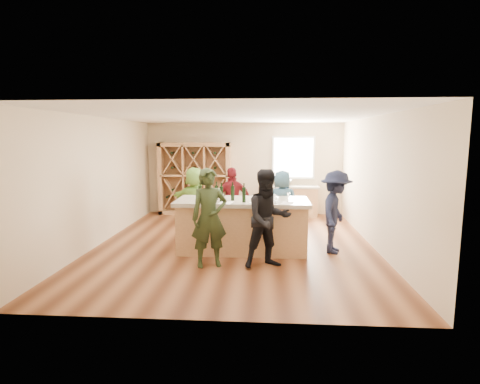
# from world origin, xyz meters

# --- Properties ---
(floor) EXTENTS (6.00, 7.00, 0.10)m
(floor) POSITION_xyz_m (0.00, 0.00, -0.05)
(floor) COLOR brown
(floor) RESTS_ON ground
(ceiling) EXTENTS (6.00, 7.00, 0.10)m
(ceiling) POSITION_xyz_m (0.00, 0.00, 2.85)
(ceiling) COLOR white
(ceiling) RESTS_ON ground
(wall_back) EXTENTS (6.00, 0.10, 2.80)m
(wall_back) POSITION_xyz_m (0.00, 3.55, 1.40)
(wall_back) COLOR #CCB593
(wall_back) RESTS_ON ground
(wall_front) EXTENTS (6.00, 0.10, 2.80)m
(wall_front) POSITION_xyz_m (0.00, -3.55, 1.40)
(wall_front) COLOR #CCB593
(wall_front) RESTS_ON ground
(wall_left) EXTENTS (0.10, 7.00, 2.80)m
(wall_left) POSITION_xyz_m (-3.05, 0.00, 1.40)
(wall_left) COLOR #CCB593
(wall_left) RESTS_ON ground
(wall_right) EXTENTS (0.10, 7.00, 2.80)m
(wall_right) POSITION_xyz_m (3.05, 0.00, 1.40)
(wall_right) COLOR #CCB593
(wall_right) RESTS_ON ground
(window_frame) EXTENTS (1.30, 0.06, 1.30)m
(window_frame) POSITION_xyz_m (1.50, 3.47, 1.75)
(window_frame) COLOR white
(window_frame) RESTS_ON wall_back
(window_pane) EXTENTS (1.18, 0.01, 1.18)m
(window_pane) POSITION_xyz_m (1.50, 3.44, 1.75)
(window_pane) COLOR white
(window_pane) RESTS_ON wall_back
(wine_rack) EXTENTS (2.20, 0.45, 2.20)m
(wine_rack) POSITION_xyz_m (-1.50, 3.27, 1.10)
(wine_rack) COLOR tan
(wine_rack) RESTS_ON floor
(back_counter_base) EXTENTS (1.60, 0.58, 0.86)m
(back_counter_base) POSITION_xyz_m (1.40, 3.20, 0.43)
(back_counter_base) COLOR tan
(back_counter_base) RESTS_ON floor
(back_counter_top) EXTENTS (1.70, 0.62, 0.06)m
(back_counter_top) POSITION_xyz_m (1.40, 3.20, 0.89)
(back_counter_top) COLOR #B3A893
(back_counter_top) RESTS_ON back_counter_base
(sink) EXTENTS (0.54, 0.54, 0.19)m
(sink) POSITION_xyz_m (1.20, 3.20, 1.01)
(sink) COLOR silver
(sink) RESTS_ON back_counter_top
(faucet) EXTENTS (0.02, 0.02, 0.30)m
(faucet) POSITION_xyz_m (1.20, 3.38, 1.07)
(faucet) COLOR silver
(faucet) RESTS_ON back_counter_top
(tasting_counter_base) EXTENTS (2.60, 1.00, 1.00)m
(tasting_counter_base) POSITION_xyz_m (0.19, -0.42, 0.50)
(tasting_counter_base) COLOR tan
(tasting_counter_base) RESTS_ON floor
(tasting_counter_top) EXTENTS (2.72, 1.12, 0.08)m
(tasting_counter_top) POSITION_xyz_m (0.19, -0.42, 1.04)
(tasting_counter_top) COLOR #B3A893
(tasting_counter_top) RESTS_ON tasting_counter_base
(wine_bottle_a) EXTENTS (0.09, 0.09, 0.29)m
(wine_bottle_a) POSITION_xyz_m (-0.67, -0.54, 1.23)
(wine_bottle_a) COLOR black
(wine_bottle_a) RESTS_ON tasting_counter_top
(wine_bottle_b) EXTENTS (0.08, 0.08, 0.28)m
(wine_bottle_b) POSITION_xyz_m (-0.46, -0.64, 1.22)
(wine_bottle_b) COLOR black
(wine_bottle_b) RESTS_ON tasting_counter_top
(wine_bottle_c) EXTENTS (0.09, 0.09, 0.30)m
(wine_bottle_c) POSITION_xyz_m (-0.34, -0.47, 1.23)
(wine_bottle_c) COLOR black
(wine_bottle_c) RESTS_ON tasting_counter_top
(wine_bottle_d) EXTENTS (0.08, 0.08, 0.30)m
(wine_bottle_d) POSITION_xyz_m (-0.22, -0.64, 1.23)
(wine_bottle_d) COLOR black
(wine_bottle_d) RESTS_ON tasting_counter_top
(wine_bottle_e) EXTENTS (0.09, 0.09, 0.30)m
(wine_bottle_e) POSITION_xyz_m (0.00, -0.54, 1.23)
(wine_bottle_e) COLOR black
(wine_bottle_e) RESTS_ON tasting_counter_top
(wine_glass_a) EXTENTS (0.08, 0.08, 0.18)m
(wine_glass_a) POSITION_xyz_m (-0.14, -0.90, 1.17)
(wine_glass_a) COLOR white
(wine_glass_a) RESTS_ON tasting_counter_top
(wine_glass_b) EXTENTS (0.07, 0.07, 0.16)m
(wine_glass_b) POSITION_xyz_m (0.43, -0.86, 1.16)
(wine_glass_b) COLOR white
(wine_glass_b) RESTS_ON tasting_counter_top
(wine_glass_c) EXTENTS (0.08, 0.08, 0.16)m
(wine_glass_c) POSITION_xyz_m (0.86, -0.82, 1.16)
(wine_glass_c) COLOR white
(wine_glass_c) RESTS_ON tasting_counter_top
(wine_glass_d) EXTENTS (0.09, 0.09, 0.18)m
(wine_glass_d) POSITION_xyz_m (0.69, -0.59, 1.17)
(wine_glass_d) COLOR white
(wine_glass_d) RESTS_ON tasting_counter_top
(wine_glass_e) EXTENTS (0.08, 0.08, 0.19)m
(wine_glass_e) POSITION_xyz_m (1.12, -0.65, 1.17)
(wine_glass_e) COLOR white
(wine_glass_e) RESTS_ON tasting_counter_top
(tasting_menu_a) EXTENTS (0.30, 0.37, 0.00)m
(tasting_menu_a) POSITION_xyz_m (-0.11, -0.81, 1.08)
(tasting_menu_a) COLOR white
(tasting_menu_a) RESTS_ON tasting_counter_top
(tasting_menu_b) EXTENTS (0.31, 0.35, 0.00)m
(tasting_menu_b) POSITION_xyz_m (0.48, -0.80, 1.08)
(tasting_menu_b) COLOR white
(tasting_menu_b) RESTS_ON tasting_counter_top
(tasting_menu_c) EXTENTS (0.29, 0.36, 0.00)m
(tasting_menu_c) POSITION_xyz_m (1.10, -0.77, 1.08)
(tasting_menu_c) COLOR white
(tasting_menu_c) RESTS_ON tasting_counter_top
(person_near_left) EXTENTS (0.78, 0.67, 1.81)m
(person_near_left) POSITION_xyz_m (-0.35, -1.42, 0.90)
(person_near_left) COLOR #263319
(person_near_left) RESTS_ON floor
(person_near_right) EXTENTS (0.98, 0.75, 1.79)m
(person_near_right) POSITION_xyz_m (0.72, -1.39, 0.90)
(person_near_right) COLOR black
(person_near_right) RESTS_ON floor
(person_server) EXTENTS (0.83, 1.20, 1.70)m
(person_server) POSITION_xyz_m (2.09, -0.42, 0.85)
(person_server) COLOR #191E38
(person_server) RESTS_ON floor
(person_far_mid) EXTENTS (1.07, 0.75, 1.65)m
(person_far_mid) POSITION_xyz_m (-0.12, 0.82, 0.82)
(person_far_mid) COLOR #590F14
(person_far_mid) RESTS_ON floor
(person_far_right) EXTENTS (0.83, 0.59, 1.59)m
(person_far_right) POSITION_xyz_m (1.06, 0.78, 0.80)
(person_far_right) COLOR #335972
(person_far_right) RESTS_ON floor
(person_far_left) EXTENTS (1.62, 1.18, 1.65)m
(person_far_left) POSITION_xyz_m (-1.04, 0.86, 0.83)
(person_far_left) COLOR #8CC64C
(person_far_left) RESTS_ON floor
(wine_bottle_f) EXTENTS (0.07, 0.07, 0.30)m
(wine_bottle_f) POSITION_xyz_m (0.24, -0.72, 1.23)
(wine_bottle_f) COLOR black
(wine_bottle_f) RESTS_ON tasting_counter_top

